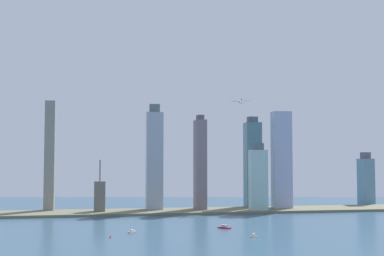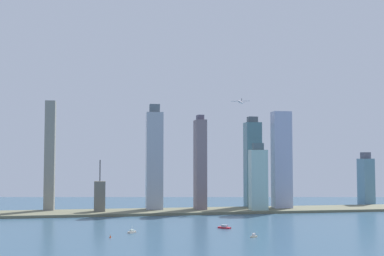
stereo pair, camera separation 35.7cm
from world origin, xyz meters
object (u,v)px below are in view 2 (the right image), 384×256
Objects in this scene: skyscraper_1 at (154,160)px; airplane at (240,102)px; boat_1 at (224,227)px; skyscraper_6 at (258,180)px; boat_4 at (132,232)px; boat_3 at (254,236)px; channel_buoy_0 at (110,236)px; skyscraper_2 at (50,156)px; skyscraper_8 at (366,181)px; skyscraper_4 at (200,165)px; skyscraper_3 at (253,164)px; skyscraper_7 at (100,197)px; skyscraper_0 at (282,161)px.

airplane is (132.12, 17.85, 88.68)m from skyscraper_1.
boat_1 is (57.76, -188.05, -71.64)m from skyscraper_1.
boat_4 is at bearing -137.69° from skyscraper_6.
skyscraper_1 is 1.58× the size of skyscraper_6.
boat_3 is 123.27m from boat_4.
skyscraper_6 is 288.47m from channel_buoy_0.
skyscraper_2 is 496.97m from skyscraper_8.
skyscraper_4 is 266.86m from channel_buoy_0.
skyscraper_1 reaches higher than skyscraper_3.
boat_1 is at bearing -141.71° from skyscraper_8.
skyscraper_2 reaches higher than skyscraper_8.
skyscraper_4 is at bearing 2.86° from skyscraper_7.
skyscraper_4 is (-121.47, 2.22, -5.60)m from skyscraper_0.
boat_1 is at bearing -38.16° from boat_4.
skyscraper_4 is at bearing -169.87° from skyscraper_8.
skyscraper_1 reaches higher than skyscraper_8.
skyscraper_2 is 11.58× the size of boat_1.
skyscraper_4 reaches higher than skyscraper_7.
skyscraper_8 is (283.45, 50.63, -27.03)m from skyscraper_4.
airplane reaches higher than boat_4.
boat_4 reaches higher than channel_buoy_0.
boat_4 is at bearing -101.65° from skyscraper_1.
skyscraper_4 is 1.42× the size of skyscraper_6.
skyscraper_6 is (-8.78, -55.76, -21.11)m from skyscraper_3.
skyscraper_1 is at bearing -4.99° from skyscraper_2.
channel_buoy_0 is at bearing -114.65° from boat_1.
airplane is (196.34, 251.33, 160.19)m from channel_buoy_0.
boat_4 is at bearing -130.84° from skyscraper_3.
boat_1 is at bearing 6.48° from airplane.
channel_buoy_0 is (82.05, -246.27, -76.83)m from skyscraper_2.
boat_4 is at bearing 52.03° from channel_buoy_0.
skyscraper_3 is 1.62× the size of skyscraper_8.
boat_4 is (-42.37, -205.49, -71.64)m from skyscraper_1.
skyscraper_1 is at bearing 12.06° from skyscraper_7.
skyscraper_3 reaches higher than skyscraper_4.
skyscraper_6 is at bearing -5.45° from skyscraper_7.
airplane is at bearing 1.04° from skyscraper_2.
boat_4 is (-100.14, -17.44, 0.00)m from boat_1.
skyscraper_1 reaches higher than boat_1.
skyscraper_8 is 10.93× the size of boat_3.
skyscraper_8 is 497.23m from channel_buoy_0.
boat_3 is (-115.61, -242.93, -70.90)m from skyscraper_0.
skyscraper_6 is (288.78, -49.97, -32.72)m from skyscraper_2.
skyscraper_2 is 294.89m from skyscraper_6.
skyscraper_0 is 186.74m from skyscraper_1.
skyscraper_8 reaches higher than skyscraper_7.
boat_3 is 0.83× the size of boat_4.
skyscraper_4 reaches higher than skyscraper_6.
skyscraper_0 is at bearing -40.55° from skyscraper_3.
skyscraper_1 is (-186.39, 11.46, 0.72)m from skyscraper_0.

